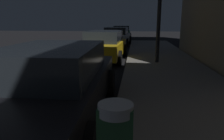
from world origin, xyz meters
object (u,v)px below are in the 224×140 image
Objects in this scene: car_black at (53,83)px; car_yellow_cab at (104,45)px; car_green at (122,33)px; car_silver at (117,36)px.

car_black is 6.54m from car_yellow_cab.
car_green is at bearing 90.00° from car_yellow_cab.
car_black and car_yellow_cab have the same top height.
car_black and car_silver have the same top height.
car_silver is 5.59m from car_green.
car_yellow_cab is 0.98× the size of car_green.
car_yellow_cab is 6.75m from car_silver.
car_green is (-0.00, 12.34, -0.00)m from car_yellow_cab.
car_green is at bearing 90.00° from car_black.
car_black is at bearing -90.00° from car_yellow_cab.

